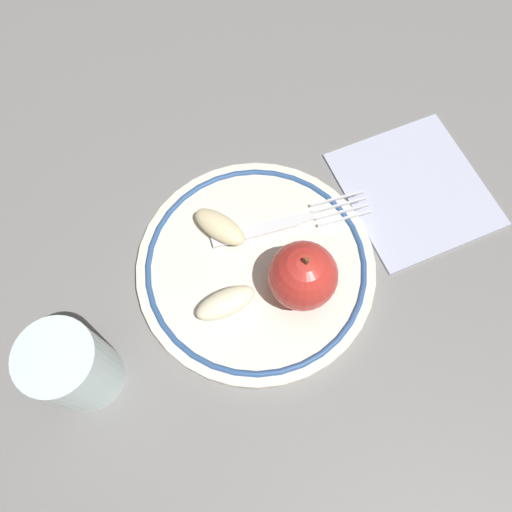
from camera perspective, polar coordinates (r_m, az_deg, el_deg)
ground_plane at (r=0.50m, az=1.02°, el=-3.63°), size 2.00×2.00×0.00m
plate at (r=0.50m, az=-0.00°, el=-1.21°), size 0.24×0.24×0.02m
apple_red_whole at (r=0.46m, az=5.36°, el=-2.26°), size 0.06×0.06×0.07m
apple_slice_front at (r=0.50m, az=-4.16°, el=3.35°), size 0.06×0.06×0.02m
apple_slice_back at (r=0.47m, az=-3.48°, el=-5.36°), size 0.05×0.06×0.02m
fork at (r=0.51m, az=3.49°, el=3.81°), size 0.06×0.17×0.00m
drinking_glass at (r=0.46m, az=-20.13°, el=-11.87°), size 0.06×0.06×0.10m
napkin_folded at (r=0.57m, az=17.65°, el=7.39°), size 0.20×0.19×0.01m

